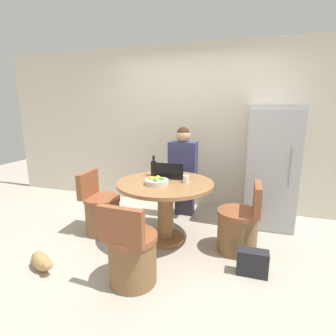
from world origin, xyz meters
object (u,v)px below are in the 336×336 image
at_px(chair_right_side, 239,228).
at_px(person_seated, 184,169).
at_px(chair_left_side, 101,212).
at_px(laptop, 171,175).
at_px(bottle, 154,168).
at_px(refrigerator, 271,167).
at_px(fruit_bowl, 157,181).
at_px(chair_near_camera, 132,255).
at_px(handbag, 252,263).
at_px(cat, 41,261).
at_px(dining_table, 166,198).

height_order(chair_right_side, person_seated, person_seated).
distance_m(chair_left_side, person_seated, 1.32).
relative_size(laptop, bottle, 1.34).
relative_size(refrigerator, fruit_bowl, 6.03).
relative_size(chair_near_camera, handbag, 2.74).
distance_m(laptop, cat, 1.71).
bearing_deg(chair_near_camera, chair_left_side, -42.07).
height_order(person_seated, bottle, person_seated).
distance_m(bottle, handbag, 1.61).
bearing_deg(chair_right_side, bottle, -102.31).
distance_m(laptop, handbag, 1.37).
distance_m(chair_near_camera, cat, 1.00).
height_order(chair_left_side, laptop, laptop).
relative_size(dining_table, fruit_bowl, 4.21).
bearing_deg(chair_right_side, laptop, -102.44).
xyz_separation_m(dining_table, bottle, (-0.24, 0.24, 0.31)).
bearing_deg(fruit_bowl, refrigerator, 39.49).
bearing_deg(fruit_bowl, cat, -138.04).
height_order(chair_right_side, cat, chair_right_side).
height_order(person_seated, fruit_bowl, person_seated).
bearing_deg(dining_table, chair_left_side, -177.12).
relative_size(refrigerator, person_seated, 1.21).
distance_m(chair_right_side, chair_near_camera, 1.29).
height_order(chair_right_side, chair_near_camera, same).
bearing_deg(person_seated, fruit_bowl, 84.32).
bearing_deg(cat, chair_right_side, 52.87).
bearing_deg(refrigerator, person_seated, -172.85).
distance_m(chair_right_side, cat, 2.15).
height_order(chair_right_side, bottle, bottle).
height_order(refrigerator, bottle, refrigerator).
relative_size(dining_table, handbag, 3.85).
relative_size(laptop, handbag, 1.19).
bearing_deg(chair_near_camera, fruit_bowl, -85.20).
bearing_deg(chair_left_side, handbag, -103.58).
bearing_deg(chair_near_camera, refrigerator, -121.93).
relative_size(cat, handbag, 1.35).
bearing_deg(handbag, cat, -164.54).
bearing_deg(person_seated, refrigerator, -172.85).
distance_m(refrigerator, chair_left_side, 2.40).
distance_m(fruit_bowl, cat, 1.46).
distance_m(chair_near_camera, bottle, 1.27).
bearing_deg(cat, laptop, 73.83).
xyz_separation_m(dining_table, handbag, (1.04, -0.41, -0.42)).
bearing_deg(cat, chair_near_camera, 31.00).
bearing_deg(refrigerator, chair_left_side, -154.69).
bearing_deg(bottle, chair_near_camera, -80.15).
distance_m(dining_table, person_seated, 0.83).
bearing_deg(cat, fruit_bowl, 67.22).
height_order(chair_left_side, fruit_bowl, fruit_bowl).
relative_size(refrigerator, bottle, 6.24).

